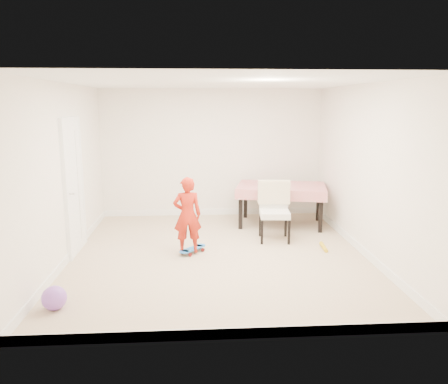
{
  "coord_description": "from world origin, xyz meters",
  "views": [
    {
      "loc": [
        -0.34,
        -6.45,
        2.3
      ],
      "look_at": [
        0.1,
        0.2,
        0.95
      ],
      "focal_mm": 35.0,
      "sensor_mm": 36.0,
      "label": 1
    }
  ],
  "objects": [
    {
      "name": "wall_right",
      "position": [
        2.23,
        0.0,
        1.3
      ],
      "size": [
        0.04,
        5.0,
        2.6
      ],
      "primitive_type": "cube",
      "color": "white",
      "rests_on": "ground"
    },
    {
      "name": "foam_toy",
      "position": [
        1.71,
        0.16,
        0.03
      ],
      "size": [
        0.09,
        0.4,
        0.06
      ],
      "primitive_type": "cylinder",
      "rotation": [
        1.57,
        0.0,
        -0.08
      ],
      "color": "gold",
      "rests_on": "ground"
    },
    {
      "name": "wall_front",
      "position": [
        0.0,
        -2.48,
        1.3
      ],
      "size": [
        4.5,
        0.04,
        2.6
      ],
      "primitive_type": "cube",
      "color": "white",
      "rests_on": "ground"
    },
    {
      "name": "ceiling",
      "position": [
        0.0,
        0.0,
        2.58
      ],
      "size": [
        4.5,
        5.0,
        0.04
      ],
      "primitive_type": "cube",
      "color": "white",
      "rests_on": "wall_back"
    },
    {
      "name": "skateboard",
      "position": [
        -0.4,
        0.09,
        0.04
      ],
      "size": [
        0.5,
        0.53,
        0.08
      ],
      "primitive_type": null,
      "rotation": [
        0.0,
        0.0,
        0.83
      ],
      "color": "blue",
      "rests_on": "ground"
    },
    {
      "name": "baseboard_back",
      "position": [
        0.0,
        2.49,
        0.06
      ],
      "size": [
        4.5,
        0.02,
        0.12
      ],
      "primitive_type": "cube",
      "color": "white",
      "rests_on": "ground"
    },
    {
      "name": "door",
      "position": [
        -2.22,
        0.3,
        1.02
      ],
      "size": [
        0.11,
        0.94,
        2.11
      ],
      "primitive_type": "cube",
      "color": "white",
      "rests_on": "ground"
    },
    {
      "name": "dining_table",
      "position": [
        1.29,
        1.64,
        0.39
      ],
      "size": [
        1.84,
        1.38,
        0.78
      ],
      "primitive_type": null,
      "rotation": [
        0.0,
        0.0,
        -0.22
      ],
      "color": "#B61809",
      "rests_on": "ground"
    },
    {
      "name": "wall_left",
      "position": [
        -2.23,
        0.0,
        1.3
      ],
      "size": [
        0.04,
        5.0,
        2.6
      ],
      "primitive_type": "cube",
      "color": "white",
      "rests_on": "ground"
    },
    {
      "name": "wall_back",
      "position": [
        0.0,
        2.48,
        1.3
      ],
      "size": [
        4.5,
        0.04,
        2.6
      ],
      "primitive_type": "cube",
      "color": "white",
      "rests_on": "ground"
    },
    {
      "name": "balloon",
      "position": [
        -1.96,
        -1.73,
        0.14
      ],
      "size": [
        0.28,
        0.28,
        0.28
      ],
      "primitive_type": "sphere",
      "color": "#9053C9",
      "rests_on": "ground"
    },
    {
      "name": "baseboard_left",
      "position": [
        -2.24,
        0.0,
        0.06
      ],
      "size": [
        0.02,
        5.0,
        0.12
      ],
      "primitive_type": "cube",
      "color": "white",
      "rests_on": "ground"
    },
    {
      "name": "child",
      "position": [
        -0.47,
        0.05,
        0.59
      ],
      "size": [
        0.46,
        0.33,
        1.19
      ],
      "primitive_type": "imported",
      "rotation": [
        0.0,
        0.0,
        3.25
      ],
      "color": "red",
      "rests_on": "ground"
    },
    {
      "name": "baseboard_right",
      "position": [
        2.24,
        0.0,
        0.06
      ],
      "size": [
        0.02,
        5.0,
        0.12
      ],
      "primitive_type": "cube",
      "color": "white",
      "rests_on": "ground"
    },
    {
      "name": "dining_chair",
      "position": [
        0.99,
        0.66,
        0.5
      ],
      "size": [
        0.6,
        0.67,
        1.01
      ],
      "primitive_type": null,
      "rotation": [
        0.0,
        0.0,
        -0.08
      ],
      "color": "beige",
      "rests_on": "ground"
    },
    {
      "name": "baseboard_front",
      "position": [
        0.0,
        -2.49,
        0.06
      ],
      "size": [
        4.5,
        0.02,
        0.12
      ],
      "primitive_type": "cube",
      "color": "white",
      "rests_on": "ground"
    },
    {
      "name": "ground",
      "position": [
        0.0,
        0.0,
        0.0
      ],
      "size": [
        5.0,
        5.0,
        0.0
      ],
      "primitive_type": "plane",
      "color": "tan",
      "rests_on": "ground"
    }
  ]
}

